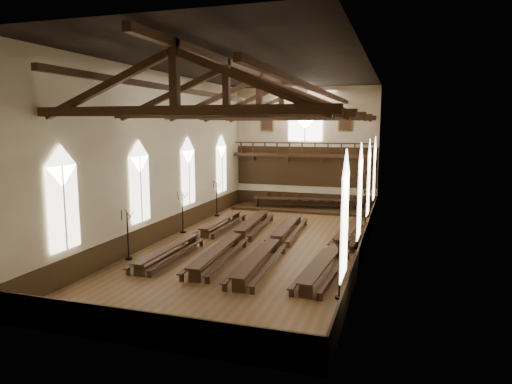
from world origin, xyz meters
TOP-DOWN VIEW (x-y plane):
  - ground at (0.00, 0.00)m, footprint 26.00×26.00m
  - room_walls at (0.00, 0.00)m, footprint 26.00×26.00m
  - wainscot_band at (0.00, 0.00)m, footprint 12.00×26.00m
  - side_windows at (-0.00, -0.00)m, footprint 11.85×19.80m
  - end_window at (0.00, 12.90)m, footprint 2.80×0.12m
  - minstrels_gallery at (0.00, 12.66)m, footprint 11.80×1.24m
  - portraits at (0.00, 12.90)m, footprint 7.75×0.09m
  - roof_trusses at (0.00, -0.00)m, footprint 11.70×25.70m
  - refectory_row_a at (-3.59, -0.57)m, footprint 1.36×13.64m
  - refectory_row_b at (-1.25, -0.31)m, footprint 1.90×14.23m
  - refectory_row_c at (1.20, -0.88)m, footprint 1.74×14.21m
  - refectory_row_d at (4.72, -0.76)m, footprint 1.85×14.07m
  - dais at (0.26, 11.40)m, footprint 11.40×3.04m
  - high_table at (0.26, 11.40)m, footprint 8.29×1.92m
  - high_chairs at (0.26, 12.21)m, footprint 7.72×0.53m
  - candelabrum_left_near at (-5.55, -4.90)m, footprint 0.73×0.80m
  - candelabrum_left_mid at (-5.55, 1.30)m, footprint 0.78×0.82m
  - candelabrum_left_far at (-5.55, 7.03)m, footprint 0.73×0.84m
  - candelabrum_right_near at (5.55, -7.04)m, footprint 0.74×0.70m
  - candelabrum_right_mid at (5.55, 0.79)m, footprint 0.84×0.82m
  - candelabrum_right_far at (5.55, 6.51)m, footprint 0.83×0.88m

SIDE VIEW (x-z plane):
  - ground at x=0.00m, z-range 0.00..0.00m
  - dais at x=0.26m, z-range 0.00..0.20m
  - refectory_row_a at x=-3.59m, z-range 0.15..0.82m
  - refectory_row_d at x=4.72m, z-range 0.16..0.87m
  - refectory_row_b at x=-1.25m, z-range 0.17..0.89m
  - refectory_row_c at x=1.20m, z-range 0.17..0.89m
  - wainscot_band at x=0.00m, z-range 0.00..1.20m
  - candelabrum_right_near at x=5.55m, z-range -0.48..1.97m
  - candelabrum_left_near at x=-5.55m, z-range -0.51..2.10m
  - high_chairs at x=0.26m, z-range 0.25..1.35m
  - candelabrum_left_mid at x=-5.55m, z-range -0.53..2.18m
  - candelabrum_left_far at x=-5.55m, z-range -0.53..2.19m
  - candelabrum_right_mid at x=5.55m, z-range -0.55..2.26m
  - high_table at x=0.26m, z-range 0.47..1.24m
  - candelabrum_right_far at x=5.55m, z-range -0.57..2.33m
  - side_windows at x=0.00m, z-range 1.49..5.99m
  - minstrels_gallery at x=0.00m, z-range 2.06..5.76m
  - room_walls at x=0.00m, z-range -6.54..19.46m
  - portraits at x=0.00m, z-range 6.38..7.82m
  - end_window at x=0.00m, z-range 5.32..9.12m
  - roof_trusses at x=0.00m, z-range 6.82..9.62m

